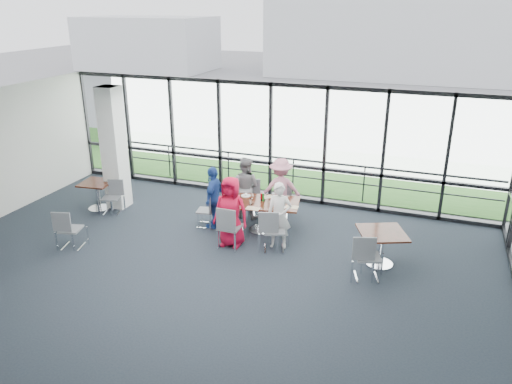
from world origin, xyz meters
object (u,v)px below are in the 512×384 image
(chair_main_end, at_px, (206,211))
(diner_far_right, at_px, (281,189))
(chair_main_nl, at_px, (230,227))
(chair_spare_la, at_px, (71,229))
(chair_main_fl, at_px, (247,199))
(chair_spare_r, at_px, (368,257))
(main_table, at_px, (260,207))
(diner_far_left, at_px, (245,187))
(diner_near_left, at_px, (231,212))
(chair_main_nr, at_px, (274,230))
(diner_near_right, at_px, (279,216))
(diner_end, at_px, (214,197))
(side_table_right, at_px, (382,237))
(side_table_left, at_px, (97,187))
(chair_main_fr, at_px, (280,202))
(chair_spare_lb, at_px, (111,198))
(structural_column, at_px, (114,148))

(chair_main_end, bearing_deg, diner_far_right, 114.59)
(chair_main_nl, distance_m, chair_spare_la, 3.53)
(chair_main_fl, relative_size, chair_spare_r, 0.93)
(chair_spare_r, bearing_deg, main_table, 136.12)
(main_table, height_order, chair_main_nl, chair_main_nl)
(diner_far_left, bearing_deg, chair_main_fl, -92.98)
(diner_near_left, bearing_deg, chair_main_nr, 3.31)
(diner_near_right, height_order, chair_main_nl, diner_near_right)
(diner_near_left, bearing_deg, chair_main_fl, 97.47)
(diner_far_left, xyz_separation_m, chair_main_fl, (0.01, 0.10, -0.34))
(diner_end, relative_size, chair_main_nr, 1.63)
(chair_main_end, distance_m, chair_spare_la, 3.09)
(chair_main_nr, bearing_deg, side_table_right, -15.86)
(main_table, bearing_deg, chair_main_fl, 119.22)
(side_table_left, xyz_separation_m, chair_main_fr, (4.67, 1.14, -0.20))
(diner_near_left, distance_m, chair_main_end, 1.26)
(chair_main_nl, bearing_deg, chair_spare_la, -158.85)
(chair_main_nl, bearing_deg, chair_spare_lb, 169.70)
(chair_main_nl, height_order, chair_spare_la, chair_main_nl)
(chair_main_nl, xyz_separation_m, chair_spare_lb, (-3.63, 0.68, -0.06))
(structural_column, bearing_deg, diner_near_right, -9.46)
(chair_main_end, bearing_deg, chair_spare_la, -58.80)
(structural_column, relative_size, main_table, 1.63)
(side_table_left, bearing_deg, diner_near_left, -9.62)
(diner_end, bearing_deg, diner_near_right, 70.82)
(chair_main_nr, relative_size, chair_spare_lb, 1.11)
(diner_end, height_order, chair_main_end, diner_end)
(structural_column, relative_size, side_table_left, 3.72)
(chair_main_end, bearing_deg, main_table, 88.57)
(side_table_right, distance_m, chair_spare_la, 6.74)
(chair_main_fr, height_order, chair_main_end, chair_main_fr)
(chair_spare_la, bearing_deg, chair_main_fl, 30.41)
(main_table, xyz_separation_m, chair_main_nr, (0.62, -0.83, -0.14))
(diner_near_right, distance_m, diner_far_right, 1.59)
(side_table_right, height_order, chair_spare_la, chair_spare_la)
(side_table_left, height_order, diner_near_right, diner_near_right)
(diner_end, xyz_separation_m, chair_main_fl, (0.48, 0.93, -0.32))
(diner_end, distance_m, chair_main_end, 0.42)
(chair_spare_la, bearing_deg, chair_main_nr, 3.80)
(chair_main_nr, relative_size, chair_main_fl, 1.05)
(chair_main_nl, bearing_deg, chair_main_end, 141.07)
(diner_end, relative_size, chair_spare_la, 1.72)
(diner_far_right, height_order, chair_main_fl, diner_far_right)
(chair_main_nr, height_order, chair_main_fl, chair_main_nr)
(diner_near_left, bearing_deg, chair_spare_la, -159.41)
(diner_far_right, bearing_deg, chair_main_nl, 50.20)
(side_table_left, distance_m, diner_near_left, 4.17)
(diner_far_right, bearing_deg, chair_main_fr, -80.06)
(main_table, bearing_deg, chair_spare_r, -37.18)
(structural_column, height_order, chair_main_fr, structural_column)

